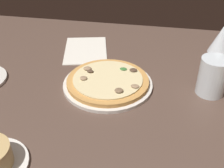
# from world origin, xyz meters

# --- Properties ---
(dining_table) EXTENTS (1.50, 1.10, 0.04)m
(dining_table) POSITION_xyz_m (0.00, 0.00, 0.02)
(dining_table) COLOR brown
(dining_table) RESTS_ON ground
(pizza_main) EXTENTS (0.26, 0.26, 0.03)m
(pizza_main) POSITION_xyz_m (0.04, -0.07, 0.05)
(pizza_main) COLOR silver
(pizza_main) RESTS_ON dining_table
(wine_glass_near) EXTENTS (0.07, 0.07, 0.17)m
(wine_glass_near) POSITION_xyz_m (-0.28, -0.19, 0.16)
(wine_glass_near) COLOR silver
(wine_glass_near) RESTS_ON dining_table
(water_glass) EXTENTS (0.08, 0.08, 0.11)m
(water_glass) POSITION_xyz_m (-0.26, -0.09, 0.09)
(water_glass) COLOR silver
(water_glass) RESTS_ON dining_table
(paper_menu) EXTENTS (0.20, 0.24, 0.00)m
(paper_menu) POSITION_xyz_m (0.16, -0.28, 0.04)
(paper_menu) COLOR silver
(paper_menu) RESTS_ON dining_table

